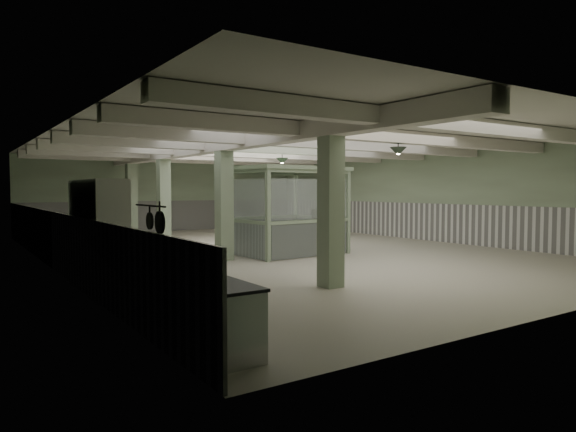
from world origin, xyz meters
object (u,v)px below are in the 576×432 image
prep_counter (163,295)px  guard_booth (284,196)px  filing_cabinet (322,229)px  walkin_cooler (99,232)px

prep_counter → guard_booth: 9.12m
filing_cabinet → guard_booth: bearing=-171.2°
prep_counter → filing_cabinet: size_ratio=3.45×
walkin_cooler → guard_booth: (6.45, 2.83, 0.68)m
guard_booth → filing_cabinet: bearing=2.2°
prep_counter → guard_booth: guard_booth is taller
walkin_cooler → guard_booth: guard_booth is taller
prep_counter → walkin_cooler: (-0.08, 3.55, 0.71)m
prep_counter → filing_cabinet: filing_cabinet is taller
filing_cabinet → prep_counter: bearing=-138.9°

